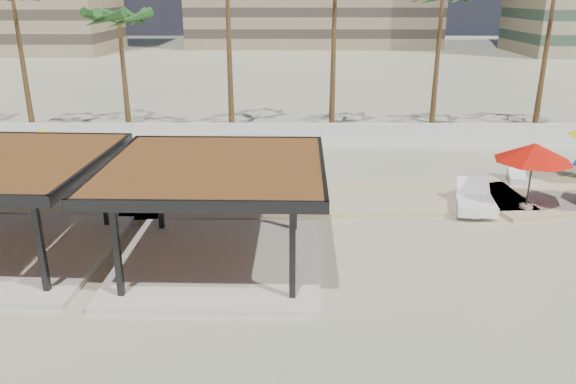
% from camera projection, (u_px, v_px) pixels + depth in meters
% --- Properties ---
extents(ground, '(200.00, 200.00, 0.00)m').
position_uv_depth(ground, '(271.00, 285.00, 16.23)').
color(ground, tan).
rests_on(ground, ground).
extents(promenade, '(44.45, 7.97, 0.24)m').
position_uv_depth(promenade, '(325.00, 194.00, 23.43)').
color(promenade, '#C6B284').
rests_on(promenade, ground).
extents(boundary_wall, '(56.00, 0.30, 1.20)m').
position_uv_depth(boundary_wall, '(281.00, 134.00, 31.10)').
color(boundary_wall, silver).
rests_on(boundary_wall, ground).
extents(pavilion_central, '(6.60, 6.60, 3.29)m').
position_uv_depth(pavilion_central, '(216.00, 205.00, 16.92)').
color(pavilion_central, beige).
rests_on(pavilion_central, ground).
extents(umbrella_b, '(3.19, 3.19, 2.30)m').
position_uv_depth(umbrella_b, '(42.00, 136.00, 24.14)').
color(umbrella_b, beige).
rests_on(umbrella_b, promenade).
extents(umbrella_c, '(3.25, 3.25, 2.58)m').
position_uv_depth(umbrella_c, '(534.00, 152.00, 20.85)').
color(umbrella_c, beige).
rests_on(umbrella_c, promenade).
extents(lounger_a, '(1.08, 1.96, 0.71)m').
position_uv_depth(lounger_a, '(241.00, 180.00, 24.32)').
color(lounger_a, white).
rests_on(lounger_a, promenade).
extents(lounger_b, '(1.24, 2.46, 0.89)m').
position_uv_depth(lounger_b, '(467.00, 202.00, 21.58)').
color(lounger_b, white).
rests_on(lounger_b, promenade).
extents(lounger_c, '(1.07, 2.44, 0.89)m').
position_uv_depth(lounger_c, '(482.00, 202.00, 21.58)').
color(lounger_c, white).
rests_on(lounger_c, promenade).
extents(lounger_d, '(1.25, 2.21, 0.80)m').
position_uv_depth(lounger_d, '(517.00, 176.00, 24.77)').
color(lounger_d, white).
rests_on(lounger_d, promenade).
extents(palm_b, '(3.00, 3.00, 8.76)m').
position_uv_depth(palm_b, '(13.00, 0.00, 31.35)').
color(palm_b, brown).
rests_on(palm_b, ground).
extents(palm_c, '(3.00, 3.00, 7.55)m').
position_uv_depth(palm_c, '(119.00, 22.00, 31.15)').
color(palm_c, brown).
rests_on(palm_c, ground).
extents(palm_f, '(3.00, 3.00, 8.72)m').
position_uv_depth(palm_f, '(442.00, 0.00, 31.17)').
color(palm_f, brown).
rests_on(palm_f, ground).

